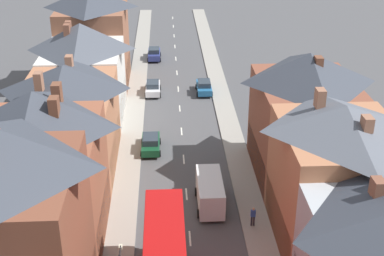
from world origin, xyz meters
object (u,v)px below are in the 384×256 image
at_px(delivery_van, 210,192).
at_px(car_near_blue, 153,88).
at_px(car_parked_left_a, 204,87).
at_px(pedestrian_mid_right, 253,216).
at_px(car_near_silver, 154,54).
at_px(car_parked_left_b, 151,143).

bearing_deg(delivery_van, car_near_blue, 101.36).
relative_size(car_parked_left_a, pedestrian_mid_right, 2.58).
height_order(car_near_blue, car_near_silver, car_near_silver).
distance_m(car_parked_left_b, delivery_van, 10.93).
bearing_deg(car_parked_left_b, pedestrian_mid_right, -58.30).
distance_m(car_near_blue, pedestrian_mid_right, 28.55).
height_order(car_near_blue, delivery_van, delivery_van).
relative_size(car_near_blue, delivery_van, 0.79).
distance_m(car_near_blue, car_parked_left_a, 6.20).
bearing_deg(car_near_blue, car_parked_left_a, 0.05).
bearing_deg(delivery_van, pedestrian_mid_right, -45.37).
relative_size(delivery_van, pedestrian_mid_right, 3.23).
height_order(car_near_blue, car_parked_left_a, car_near_blue).
height_order(car_parked_left_a, delivery_van, delivery_van).
bearing_deg(car_parked_left_a, car_near_silver, 114.98).
xyz_separation_m(car_parked_left_a, pedestrian_mid_right, (1.70, -27.44, 0.22)).
xyz_separation_m(car_near_blue, car_parked_left_b, (0.00, -14.65, -0.01)).
relative_size(car_parked_left_b, delivery_van, 0.80).
bearing_deg(pedestrian_mid_right, car_parked_left_b, 121.70).
bearing_deg(pedestrian_mid_right, car_near_silver, 100.97).
height_order(delivery_van, pedestrian_mid_right, delivery_van).
bearing_deg(pedestrian_mid_right, car_parked_left_a, 93.54).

